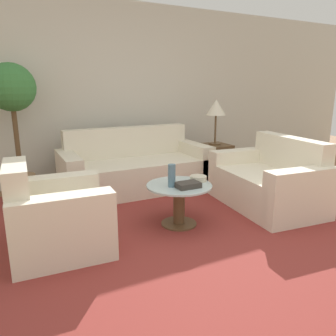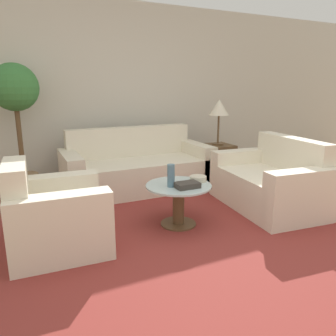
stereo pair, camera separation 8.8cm
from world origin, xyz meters
TOP-DOWN VIEW (x-y plane):
  - ground_plane at (0.00, 0.00)m, footprint 14.00×14.00m
  - wall_back at (0.00, 2.93)m, footprint 10.00×0.06m
  - rug at (0.01, 0.83)m, footprint 3.35×3.58m
  - sofa_main at (0.06, 2.20)m, footprint 1.99×0.87m
  - armchair at (-1.22, 0.84)m, footprint 0.84×0.85m
  - loveseat at (1.26, 0.83)m, footprint 0.95×1.39m
  - coffee_table at (0.01, 0.83)m, footprint 0.66×0.66m
  - side_table at (1.38, 2.18)m, footprint 0.43×0.43m
  - table_lamp at (1.38, 2.18)m, footprint 0.30×0.30m
  - potted_plant at (-1.37, 2.49)m, footprint 0.57×0.57m
  - vase at (-0.09, 0.80)m, footprint 0.07×0.07m
  - bowl at (0.25, 0.85)m, footprint 0.17×0.17m
  - book_stack at (0.04, 0.70)m, footprint 0.23×0.16m

SIDE VIEW (x-z plane):
  - ground_plane at x=0.00m, z-range 0.00..0.00m
  - rug at x=0.01m, z-range 0.00..0.01m
  - side_table at x=1.38m, z-range 0.00..0.52m
  - sofa_main at x=0.06m, z-range -0.14..0.69m
  - loveseat at x=1.26m, z-range -0.13..0.68m
  - armchair at x=-1.22m, z-range -0.12..0.68m
  - coffee_table at x=0.01m, z-range 0.06..0.50m
  - book_stack at x=0.04m, z-range 0.43..0.49m
  - bowl at x=0.25m, z-range 0.43..0.49m
  - vase at x=-0.09m, z-range 0.43..0.66m
  - table_lamp at x=1.38m, z-range 0.72..1.40m
  - potted_plant at x=-1.37m, z-range 0.35..2.02m
  - wall_back at x=0.00m, z-range 0.00..2.60m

